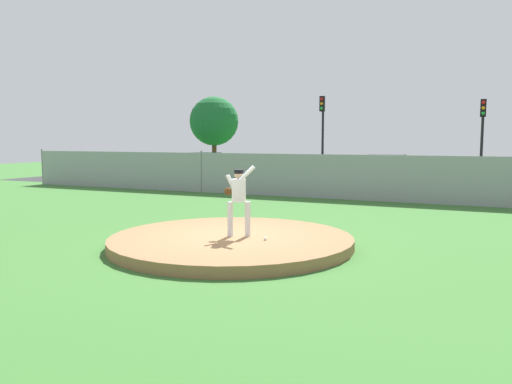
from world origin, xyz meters
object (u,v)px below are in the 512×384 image
object	(u,v)px
parked_car_teal	(384,174)
traffic_light_near	(322,123)
pitcher_youth	(238,195)
parked_car_white	(198,168)
traffic_light_far	(482,127)
baseball	(265,239)

from	to	relation	value
parked_car_teal	traffic_light_near	distance (m)	6.81
pitcher_youth	parked_car_teal	xyz separation A→B (m)	(0.59, 14.44, -0.37)
parked_car_teal	parked_car_white	bearing A→B (deg)	-179.80
traffic_light_near	traffic_light_far	bearing A→B (deg)	-3.91
baseball	parked_car_white	world-z (taller)	parked_car_white
parked_car_white	traffic_light_far	world-z (taller)	traffic_light_far
traffic_light_near	parked_car_teal	bearing A→B (deg)	-44.31
baseball	parked_car_white	xyz separation A→B (m)	(-10.61, 14.56, 0.55)
parked_car_teal	parked_car_white	size ratio (longest dim) A/B	0.99
baseball	parked_car_white	bearing A→B (deg)	126.09
pitcher_youth	baseball	xyz separation A→B (m)	(0.74, -0.16, -0.92)
pitcher_youth	traffic_light_far	distance (m)	18.96
baseball	traffic_light_far	xyz separation A→B (m)	(4.08, 18.39, 2.83)
baseball	traffic_light_near	bearing A→B (deg)	103.78
parked_car_white	traffic_light_far	xyz separation A→B (m)	(14.69, 3.83, 2.28)
baseball	parked_car_teal	size ratio (longest dim) A/B	0.02
parked_car_teal	baseball	bearing A→B (deg)	-89.40
baseball	pitcher_youth	bearing A→B (deg)	167.82
pitcher_youth	parked_car_white	bearing A→B (deg)	124.43
pitcher_youth	traffic_light_near	bearing A→B (deg)	101.74
baseball	parked_car_white	distance (m)	18.03
parked_car_white	baseball	bearing A→B (deg)	-53.91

